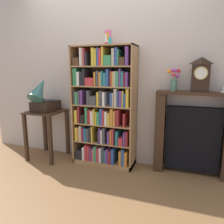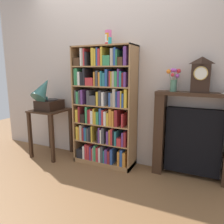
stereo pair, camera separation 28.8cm
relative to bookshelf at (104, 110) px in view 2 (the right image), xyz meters
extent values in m
cube|color=brown|center=(0.00, -0.11, -0.79)|extent=(7.48, 6.40, 0.02)
cube|color=beige|center=(0.14, 0.22, 0.52)|extent=(4.48, 0.08, 2.60)
cube|color=#A87A4C|center=(-0.42, 0.01, 0.04)|extent=(0.02, 0.33, 1.64)
cube|color=#A87A4C|center=(0.42, 0.01, 0.04)|extent=(0.02, 0.33, 1.64)
cube|color=brown|center=(0.00, 0.17, 0.04)|extent=(0.86, 0.01, 1.64)
cube|color=#A87A4C|center=(0.00, 0.01, 0.85)|extent=(0.86, 0.33, 0.02)
cube|color=#A87A4C|center=(0.00, 0.01, -0.75)|extent=(0.86, 0.33, 0.06)
cube|color=black|center=(-0.34, -0.02, -0.65)|extent=(0.09, 0.24, 0.13)
cube|color=white|center=(-0.27, -0.02, -0.63)|extent=(0.03, 0.24, 0.19)
cube|color=#C63338|center=(-0.23, -0.01, -0.61)|extent=(0.03, 0.27, 0.22)
cube|color=#C63338|center=(-0.19, -0.03, -0.61)|extent=(0.03, 0.22, 0.21)
cube|color=#663884|center=(-0.16, -0.01, -0.62)|extent=(0.02, 0.26, 0.20)
cube|color=#C63338|center=(-0.13, -0.01, -0.63)|extent=(0.02, 0.28, 0.17)
cube|color=#B2A893|center=(-0.11, -0.03, -0.62)|extent=(0.02, 0.23, 0.20)
cube|color=#388E56|center=(-0.08, 0.00, -0.61)|extent=(0.03, 0.29, 0.23)
cube|color=#C63338|center=(-0.05, -0.04, -0.62)|extent=(0.03, 0.22, 0.20)
cube|color=white|center=(-0.01, -0.01, -0.62)|extent=(0.03, 0.26, 0.20)
cube|color=#424247|center=(0.03, -0.01, -0.61)|extent=(0.03, 0.27, 0.23)
cube|color=teal|center=(0.06, -0.02, -0.63)|extent=(0.02, 0.25, 0.18)
cube|color=#663884|center=(0.09, -0.02, -0.62)|extent=(0.04, 0.25, 0.20)
cube|color=maroon|center=(0.13, -0.02, -0.63)|extent=(0.04, 0.25, 0.18)
cube|color=#2D519E|center=(0.17, -0.03, -0.61)|extent=(0.03, 0.22, 0.21)
cube|color=orange|center=(0.28, -0.03, -0.62)|extent=(0.03, 0.22, 0.20)
cube|color=#2D519E|center=(0.32, -0.03, -0.61)|extent=(0.04, 0.23, 0.23)
cube|color=orange|center=(0.36, -0.01, -0.62)|extent=(0.04, 0.28, 0.20)
cube|color=#A87A4C|center=(0.00, 0.01, -0.45)|extent=(0.82, 0.31, 0.02)
cube|color=gold|center=(-0.37, -0.03, -0.35)|extent=(0.04, 0.24, 0.19)
cube|color=orange|center=(-0.34, 0.00, -0.35)|extent=(0.02, 0.29, 0.19)
cube|color=#B2A893|center=(-0.31, -0.03, -0.33)|extent=(0.04, 0.22, 0.22)
cube|color=maroon|center=(-0.27, -0.02, -0.35)|extent=(0.03, 0.26, 0.18)
cube|color=#2D519E|center=(-0.24, -0.03, -0.34)|extent=(0.02, 0.23, 0.19)
cube|color=teal|center=(-0.22, -0.03, -0.35)|extent=(0.02, 0.23, 0.19)
cube|color=#424247|center=(-0.19, -0.03, -0.35)|extent=(0.03, 0.23, 0.19)
cube|color=black|center=(-0.16, -0.01, -0.34)|extent=(0.03, 0.27, 0.21)
cube|color=gold|center=(-0.13, -0.02, -0.33)|extent=(0.02, 0.24, 0.23)
cube|color=black|center=(-0.03, -0.03, -0.35)|extent=(0.02, 0.23, 0.17)
cube|color=#663884|center=(-0.01, -0.01, -0.33)|extent=(0.02, 0.27, 0.22)
cube|color=white|center=(0.01, -0.02, -0.35)|extent=(0.02, 0.25, 0.19)
cube|color=#424247|center=(0.05, -0.01, -0.33)|extent=(0.04, 0.27, 0.22)
cube|color=#663884|center=(0.12, -0.03, -0.35)|extent=(0.03, 0.22, 0.18)
cube|color=orange|center=(0.15, -0.02, -0.34)|extent=(0.02, 0.26, 0.21)
cube|color=#C63338|center=(0.18, -0.01, -0.33)|extent=(0.02, 0.27, 0.22)
cube|color=black|center=(0.20, -0.02, -0.34)|extent=(0.02, 0.25, 0.21)
cube|color=teal|center=(0.23, -0.03, -0.34)|extent=(0.03, 0.24, 0.19)
cube|color=#C63338|center=(0.28, -0.02, -0.39)|extent=(0.06, 0.25, 0.11)
cube|color=#663884|center=(0.33, -0.01, -0.35)|extent=(0.02, 0.27, 0.19)
cube|color=maroon|center=(0.37, 0.00, -0.34)|extent=(0.03, 0.29, 0.20)
cube|color=#A87A4C|center=(0.00, 0.01, -0.19)|extent=(0.82, 0.31, 0.02)
cube|color=gold|center=(-0.37, -0.01, -0.09)|extent=(0.04, 0.27, 0.18)
cube|color=maroon|center=(-0.32, -0.03, -0.07)|extent=(0.03, 0.23, 0.23)
cube|color=black|center=(-0.27, -0.03, -0.12)|extent=(0.07, 0.24, 0.12)
cube|color=#388E56|center=(-0.21, -0.02, -0.07)|extent=(0.03, 0.24, 0.23)
cube|color=maroon|center=(-0.18, -0.02, -0.09)|extent=(0.02, 0.26, 0.19)
cube|color=#C63338|center=(-0.15, -0.02, -0.08)|extent=(0.02, 0.25, 0.20)
cube|color=white|center=(-0.12, -0.03, -0.09)|extent=(0.04, 0.23, 0.18)
cube|color=gold|center=(-0.09, -0.01, -0.07)|extent=(0.02, 0.28, 0.21)
cube|color=gold|center=(-0.06, -0.02, -0.09)|extent=(0.02, 0.26, 0.17)
cube|color=#388E56|center=(-0.03, -0.02, -0.09)|extent=(0.04, 0.25, 0.17)
cube|color=#2D519E|center=(0.01, -0.03, -0.07)|extent=(0.03, 0.22, 0.22)
cube|color=#C63338|center=(0.04, -0.02, -0.08)|extent=(0.02, 0.24, 0.20)
cube|color=white|center=(0.08, -0.01, -0.09)|extent=(0.03, 0.28, 0.19)
cube|color=gold|center=(0.12, -0.02, -0.10)|extent=(0.03, 0.25, 0.17)
cube|color=orange|center=(0.16, -0.02, -0.07)|extent=(0.04, 0.26, 0.23)
cube|color=orange|center=(0.20, -0.01, -0.08)|extent=(0.03, 0.28, 0.21)
cube|color=maroon|center=(0.24, -0.01, -0.07)|extent=(0.04, 0.27, 0.22)
cube|color=#C63338|center=(0.33, -0.02, -0.09)|extent=(0.02, 0.26, 0.17)
cube|color=#A87A4C|center=(0.00, 0.01, 0.07)|extent=(0.82, 0.31, 0.02)
cube|color=#424247|center=(-0.38, -0.01, 0.17)|extent=(0.02, 0.27, 0.19)
cube|color=#388E56|center=(-0.35, -0.03, 0.17)|extent=(0.03, 0.24, 0.17)
cube|color=#424247|center=(-0.31, -0.01, 0.17)|extent=(0.03, 0.27, 0.19)
cube|color=#663884|center=(-0.27, -0.03, 0.18)|extent=(0.03, 0.23, 0.20)
cube|color=#424247|center=(-0.17, -0.01, 0.18)|extent=(0.04, 0.26, 0.20)
cube|color=#424247|center=(-0.10, -0.03, 0.14)|extent=(0.09, 0.23, 0.13)
cube|color=gold|center=(-0.03, 0.00, 0.17)|extent=(0.03, 0.29, 0.18)
cube|color=#424247|center=(0.01, -0.01, 0.18)|extent=(0.04, 0.27, 0.20)
cube|color=white|center=(0.05, -0.02, 0.17)|extent=(0.03, 0.25, 0.18)
cube|color=#2D519E|center=(0.15, -0.03, 0.17)|extent=(0.03, 0.23, 0.18)
cube|color=#B2A893|center=(0.18, -0.02, 0.17)|extent=(0.02, 0.26, 0.18)
cube|color=#B2A893|center=(0.21, -0.02, 0.19)|extent=(0.04, 0.25, 0.23)
cube|color=#2D519E|center=(0.25, -0.02, 0.18)|extent=(0.02, 0.25, 0.20)
cube|color=#663884|center=(0.28, -0.03, 0.18)|extent=(0.04, 0.23, 0.21)
cube|color=gold|center=(0.31, -0.01, 0.18)|extent=(0.02, 0.26, 0.21)
cube|color=#2D519E|center=(0.33, -0.01, 0.17)|extent=(0.02, 0.27, 0.18)
cube|color=gold|center=(0.37, -0.01, 0.20)|extent=(0.04, 0.28, 0.23)
cube|color=#A87A4C|center=(0.00, 0.01, 0.33)|extent=(0.82, 0.31, 0.02)
cube|color=#388E56|center=(-0.38, -0.02, 0.45)|extent=(0.02, 0.26, 0.22)
cube|color=#388E56|center=(-0.35, -0.02, 0.45)|extent=(0.02, 0.25, 0.23)
cube|color=white|center=(-0.31, -0.03, 0.43)|extent=(0.04, 0.24, 0.18)
cube|color=black|center=(-0.27, -0.01, 0.43)|extent=(0.04, 0.28, 0.18)
cube|color=black|center=(-0.23, -0.04, 0.45)|extent=(0.03, 0.22, 0.22)
cube|color=#C63338|center=(-0.15, -0.05, 0.39)|extent=(0.12, 0.19, 0.10)
cube|color=orange|center=(-0.07, -0.02, 0.43)|extent=(0.02, 0.25, 0.18)
cube|color=#424247|center=(-0.04, -0.03, 0.44)|extent=(0.03, 0.24, 0.20)
cube|color=orange|center=(0.00, -0.03, 0.43)|extent=(0.03, 0.24, 0.18)
cube|color=teal|center=(0.03, -0.01, 0.44)|extent=(0.03, 0.26, 0.19)
cube|color=teal|center=(0.07, -0.01, 0.43)|extent=(0.04, 0.27, 0.17)
cube|color=#2D519E|center=(0.10, -0.01, 0.45)|extent=(0.03, 0.27, 0.22)
cube|color=black|center=(0.13, -0.03, 0.43)|extent=(0.02, 0.24, 0.18)
cube|color=#C63338|center=(0.15, 0.00, 0.44)|extent=(0.02, 0.28, 0.19)
cube|color=gold|center=(0.18, -0.02, 0.43)|extent=(0.02, 0.26, 0.19)
cube|color=#B2A893|center=(0.20, -0.01, 0.43)|extent=(0.03, 0.28, 0.19)
cube|color=#388E56|center=(0.24, -0.02, 0.44)|extent=(0.04, 0.25, 0.19)
cube|color=#663884|center=(0.27, -0.01, 0.45)|extent=(0.02, 0.27, 0.22)
cube|color=teal|center=(0.30, -0.03, 0.44)|extent=(0.03, 0.23, 0.19)
cube|color=maroon|center=(0.33, -0.02, 0.43)|extent=(0.02, 0.24, 0.17)
cube|color=#663884|center=(0.36, -0.02, 0.43)|extent=(0.03, 0.24, 0.18)
cube|color=#A87A4C|center=(0.00, 0.01, 0.59)|extent=(0.82, 0.31, 0.02)
cube|color=#472D1C|center=(-0.34, -0.03, 0.65)|extent=(0.09, 0.22, 0.11)
cube|color=white|center=(-0.27, 0.00, 0.71)|extent=(0.02, 0.29, 0.23)
cube|color=#B2A893|center=(-0.25, -0.03, 0.71)|extent=(0.02, 0.23, 0.22)
cube|color=#C63338|center=(-0.22, -0.03, 0.71)|extent=(0.02, 0.23, 0.22)
cube|color=black|center=(-0.19, -0.02, 0.69)|extent=(0.03, 0.24, 0.18)
cube|color=gold|center=(-0.09, -0.02, 0.71)|extent=(0.04, 0.25, 0.22)
cube|color=gold|center=(-0.06, -0.01, 0.71)|extent=(0.03, 0.27, 0.21)
cube|color=#2D519E|center=(-0.03, -0.02, 0.71)|extent=(0.02, 0.25, 0.22)
cube|color=#C63338|center=(0.01, -0.01, 0.71)|extent=(0.03, 0.26, 0.21)
cube|color=gold|center=(0.04, -0.01, 0.72)|extent=(0.03, 0.26, 0.23)
cube|color=#388E56|center=(0.11, -0.05, 0.66)|extent=(0.10, 0.19, 0.13)
cube|color=#B2A893|center=(0.18, -0.01, 0.70)|extent=(0.04, 0.27, 0.21)
cube|color=#2D519E|center=(0.22, -0.01, 0.71)|extent=(0.03, 0.27, 0.22)
cube|color=#388E56|center=(0.24, -0.01, 0.70)|extent=(0.02, 0.28, 0.19)
cube|color=#472D1C|center=(0.29, -0.02, 0.65)|extent=(0.07, 0.24, 0.10)
cube|color=#663884|center=(0.36, 0.00, 0.71)|extent=(0.04, 0.28, 0.22)
cylinder|color=#28B2B7|center=(0.06, 0.02, 0.91)|extent=(0.08, 0.08, 0.10)
cylinder|color=red|center=(0.06, 0.02, 0.93)|extent=(0.08, 0.08, 0.10)
cylinder|color=white|center=(0.06, 0.02, 0.95)|extent=(0.08, 0.08, 0.10)
cylinder|color=orange|center=(0.06, 0.02, 0.96)|extent=(0.08, 0.08, 0.10)
cylinder|color=red|center=(0.06, 0.02, 0.98)|extent=(0.08, 0.08, 0.10)
cylinder|color=pink|center=(0.06, 0.02, 1.00)|extent=(0.08, 0.08, 0.10)
cube|color=#382316|center=(-0.90, -0.08, -0.06)|extent=(0.49, 0.51, 0.02)
cube|color=#382316|center=(-1.11, -0.30, -0.43)|extent=(0.04, 0.04, 0.71)
cube|color=#382316|center=(-0.68, -0.30, -0.43)|extent=(0.04, 0.04, 0.71)
cube|color=#382316|center=(-1.11, 0.14, -0.43)|extent=(0.04, 0.04, 0.71)
cube|color=#382316|center=(-0.68, 0.14, -0.43)|extent=(0.04, 0.04, 0.71)
cube|color=black|center=(-0.90, -0.08, 0.02)|extent=(0.31, 0.35, 0.15)
cylinder|color=black|center=(-0.90, -0.08, 0.10)|extent=(0.26, 0.26, 0.01)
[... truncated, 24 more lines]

